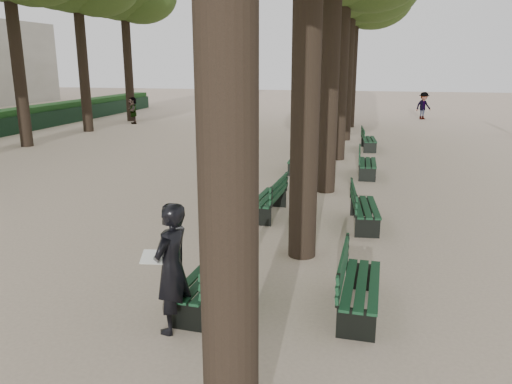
# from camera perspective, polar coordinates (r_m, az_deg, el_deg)

# --- Properties ---
(ground) EXTENTS (120.00, 120.00, 0.00)m
(ground) POSITION_cam_1_polar(r_m,az_deg,el_deg) (7.41, -10.06, -14.59)
(ground) COLOR #C7AF96
(ground) RESTS_ON ground
(bench_left_0) EXTENTS (0.67, 1.83, 0.92)m
(bench_left_0) POSITION_cam_1_polar(r_m,az_deg,el_deg) (7.74, -5.61, -10.85)
(bench_left_0) COLOR black
(bench_left_0) RESTS_ON ground
(bench_left_1) EXTENTS (0.66, 1.83, 0.92)m
(bench_left_1) POSITION_cam_1_polar(r_m,az_deg,el_deg) (11.98, 1.42, -1.45)
(bench_left_1) COLOR black
(bench_left_1) RESTS_ON ground
(bench_left_2) EXTENTS (0.60, 1.81, 0.92)m
(bench_left_2) POSITION_cam_1_polar(r_m,az_deg,el_deg) (16.90, 4.90, 3.27)
(bench_left_2) COLOR black
(bench_left_2) RESTS_ON ground
(bench_left_3) EXTENTS (0.65, 1.82, 0.92)m
(bench_left_3) POSITION_cam_1_polar(r_m,az_deg,el_deg) (21.59, 6.70, 5.71)
(bench_left_3) COLOR black
(bench_left_3) RESTS_ON ground
(bench_right_0) EXTENTS (0.62, 1.82, 0.92)m
(bench_right_0) POSITION_cam_1_polar(r_m,az_deg,el_deg) (7.63, 11.77, -11.49)
(bench_right_0) COLOR black
(bench_right_0) RESTS_ON ground
(bench_right_1) EXTENTS (0.75, 1.85, 0.92)m
(bench_right_1) POSITION_cam_1_polar(r_m,az_deg,el_deg) (11.47, 12.29, -2.52)
(bench_right_1) COLOR black
(bench_right_1) RESTS_ON ground
(bench_right_2) EXTENTS (0.61, 1.81, 0.92)m
(bench_right_2) POSITION_cam_1_polar(r_m,az_deg,el_deg) (16.52, 12.59, 2.70)
(bench_right_2) COLOR black
(bench_right_2) RESTS_ON ground
(bench_right_3) EXTENTS (0.72, 1.84, 0.92)m
(bench_right_3) POSITION_cam_1_polar(r_m,az_deg,el_deg) (21.56, 12.75, 5.44)
(bench_right_3) COLOR black
(bench_right_3) RESTS_ON ground
(man_with_map) EXTENTS (0.69, 0.79, 1.82)m
(man_with_map) POSITION_cam_1_polar(r_m,az_deg,el_deg) (6.86, -9.61, -8.58)
(man_with_map) COLOR black
(man_with_map) RESTS_ON ground
(pedestrian_b) EXTENTS (1.10, 0.94, 1.73)m
(pedestrian_b) POSITION_cam_1_polar(r_m,az_deg,el_deg) (34.16, 18.59, 9.33)
(pedestrian_b) COLOR #262628
(pedestrian_b) RESTS_ON ground
(pedestrian_e) EXTENTS (1.02, 1.42, 1.58)m
(pedestrian_e) POSITION_cam_1_polar(r_m,az_deg,el_deg) (31.00, -13.87, 9.05)
(pedestrian_e) COLOR #262628
(pedestrian_e) RESTS_ON ground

